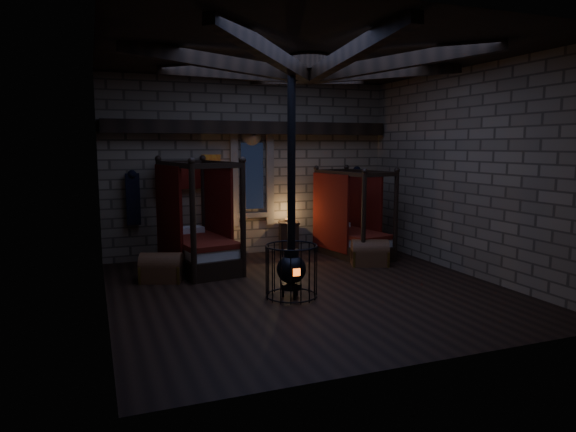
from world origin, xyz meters
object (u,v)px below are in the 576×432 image
object	(u,v)px
bed_right	(352,235)
stove	(291,264)
trunk_left	(162,268)
trunk_right	(370,254)
bed_left	(198,243)

from	to	relation	value
bed_right	stove	xyz separation A→B (m)	(-2.61, -2.69, 0.08)
bed_right	trunk_left	bearing A→B (deg)	-179.84
bed_right	trunk_left	size ratio (longest dim) A/B	2.30
bed_right	trunk_right	world-z (taller)	bed_right
bed_right	trunk_left	distance (m)	4.66
trunk_left	trunk_right	distance (m)	4.49
stove	bed_right	bearing A→B (deg)	45.94
bed_left	trunk_right	world-z (taller)	bed_left
bed_left	stove	world-z (taller)	stove
trunk_left	trunk_right	bearing A→B (deg)	17.31
trunk_right	stove	world-z (taller)	stove
bed_right	trunk_right	xyz separation A→B (m)	(-0.10, -1.05, -0.25)
bed_left	trunk_right	distance (m)	3.77
trunk_right	bed_left	bearing A→B (deg)	-174.67
trunk_left	stove	xyz separation A→B (m)	(1.98, -1.89, 0.33)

